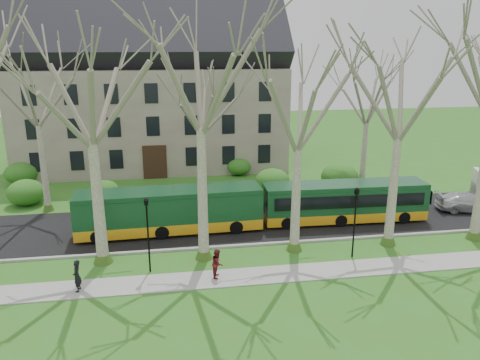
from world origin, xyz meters
The scene contains 14 objects.
ground centered at (0.00, 0.00, 0.00)m, with size 120.00×120.00×0.00m, color #37681D.
sidewalk centered at (0.00, -2.50, 0.03)m, with size 70.00×2.00×0.06m, color gray.
road centered at (0.00, 5.50, 0.03)m, with size 80.00×8.00×0.06m, color black.
curb centered at (0.00, 1.50, 0.07)m, with size 80.00×0.25×0.14m, color #A5A39E.
building centered at (-6.00, 24.00, 8.07)m, with size 26.50×12.20×16.00m.
tree_row_verge centered at (0.00, 0.30, 7.00)m, with size 49.00×7.00×14.00m.
tree_row_far centered at (-1.33, 11.00, 6.00)m, with size 33.00×7.00×12.00m.
lamp_row centered at (0.00, -1.00, 2.57)m, with size 36.22×0.22×4.30m.
hedges centered at (-4.67, 14.00, 1.00)m, with size 30.60×8.60×2.00m.
bus_lead centered at (-4.76, 4.53, 1.60)m, with size 12.29×2.56×3.07m, color #124122, non-canonical shape.
bus_follow centered at (7.60, 4.70, 1.51)m, with size 11.61×2.42×2.90m, color #124122, non-canonical shape.
sedan centered at (17.77, 5.13, 0.76)m, with size 1.95×4.80×1.39m, color silver.
pedestrian_a centered at (-9.62, -2.71, 0.92)m, with size 0.63×0.41×1.72m, color black.
pedestrian_b centered at (-2.30, -2.31, 0.87)m, with size 0.79×0.61×1.62m, color maroon.
Camera 1 is at (-4.67, -25.38, 12.48)m, focal length 35.00 mm.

